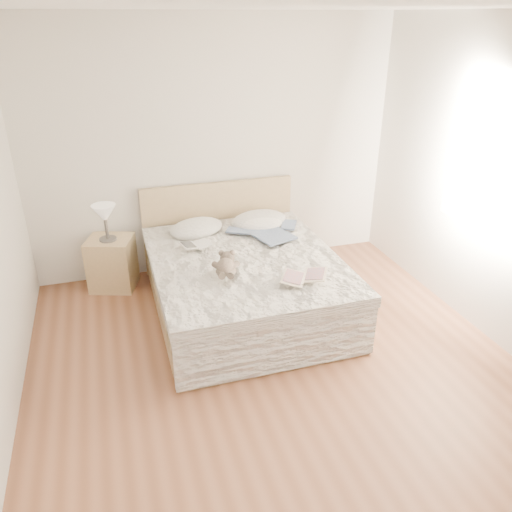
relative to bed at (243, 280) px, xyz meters
name	(u,v)px	position (x,y,z in m)	size (l,w,h in m)	color
floor	(284,381)	(0.00, -1.19, -0.31)	(4.00, 4.50, 0.00)	brown
ceiling	(295,6)	(0.00, -1.19, 2.39)	(4.00, 4.50, 0.00)	white
wall_back	(215,149)	(0.00, 1.06, 1.04)	(4.00, 0.02, 2.70)	silver
window	(499,175)	(1.99, -0.89, 1.14)	(0.02, 1.30, 1.10)	white
bed	(243,280)	(0.00, 0.00, 0.00)	(1.72, 2.14, 1.00)	tan
nightstand	(112,263)	(-1.21, 0.81, -0.03)	(0.45, 0.40, 0.56)	tan
table_lamp	(105,215)	(-1.22, 0.79, 0.53)	(0.25, 0.25, 0.38)	#4F4A45
pillow_left	(196,228)	(-0.32, 0.64, 0.33)	(0.59, 0.41, 0.18)	silver
pillow_middle	(257,223)	(0.33, 0.60, 0.33)	(0.54, 0.38, 0.16)	white
pillow_right	(259,220)	(0.37, 0.66, 0.33)	(0.62, 0.44, 0.19)	silver
blouse	(269,234)	(0.37, 0.30, 0.32)	(0.54, 0.58, 0.02)	#455677
photo_book	(196,245)	(-0.41, 0.24, 0.32)	(0.29, 0.20, 0.02)	white
childrens_book	(304,277)	(0.36, -0.68, 0.32)	(0.41, 0.27, 0.03)	#F1E0C4
teddy_bear	(226,273)	(-0.27, -0.44, 0.34)	(0.21, 0.30, 0.16)	#6A5A4E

